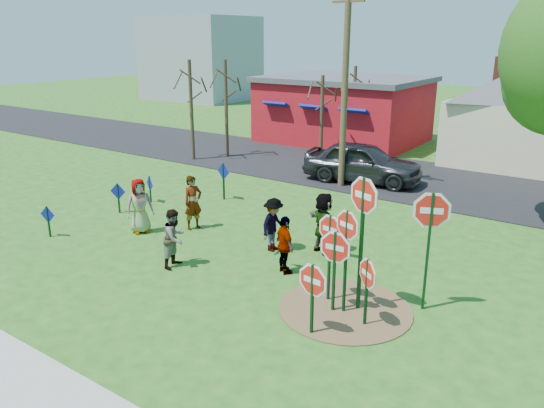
# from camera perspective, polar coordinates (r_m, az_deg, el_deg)

# --- Properties ---
(ground) EXTENTS (120.00, 120.00, 0.00)m
(ground) POSITION_cam_1_polar(r_m,az_deg,el_deg) (16.10, -4.86, -5.37)
(ground) COLOR #215518
(ground) RESTS_ON ground
(road) EXTENTS (120.00, 7.50, 0.04)m
(road) POSITION_cam_1_polar(r_m,az_deg,el_deg) (25.53, 11.79, 3.13)
(road) COLOR black
(road) RESTS_ON ground
(dirt_patch) EXTENTS (3.20, 3.20, 0.03)m
(dirt_patch) POSITION_cam_1_polar(r_m,az_deg,el_deg) (13.11, 7.88, -11.12)
(dirt_patch) COLOR brown
(dirt_patch) RESTS_ON ground
(red_building) EXTENTS (9.40, 7.69, 3.90)m
(red_building) POSITION_cam_1_polar(r_m,az_deg,el_deg) (33.24, 7.73, 10.11)
(red_building) COLOR #A21021
(red_building) RESTS_ON ground
(cream_house) EXTENTS (9.40, 9.40, 6.50)m
(cream_house) POSITION_cam_1_polar(r_m,az_deg,el_deg) (29.80, 27.18, 9.33)
(cream_house) COLOR beige
(cream_house) RESTS_ON ground
(distant_building) EXTENTS (10.00, 8.00, 8.00)m
(distant_building) POSITION_cam_1_polar(r_m,az_deg,el_deg) (55.88, -7.69, 15.26)
(distant_building) COLOR #8C939E
(distant_building) RESTS_ON ground
(stop_sign_a) EXTENTS (1.04, 0.07, 2.16)m
(stop_sign_a) POSITION_cam_1_polar(r_m,az_deg,el_deg) (12.39, 6.77, -5.37)
(stop_sign_a) COLOR #0E3417
(stop_sign_a) RESTS_ON ground
(stop_sign_b) EXTENTS (1.09, 0.43, 3.44)m
(stop_sign_b) POSITION_cam_1_polar(r_m,az_deg,el_deg) (12.19, 9.77, -0.64)
(stop_sign_b) COLOR #0E3417
(stop_sign_b) RESTS_ON ground
(stop_sign_c) EXTENTS (0.89, 0.32, 2.67)m
(stop_sign_c) POSITION_cam_1_polar(r_m,az_deg,el_deg) (12.21, 8.04, -3.64)
(stop_sign_c) COLOR #0E3417
(stop_sign_c) RESTS_ON ground
(stop_sign_d) EXTENTS (1.08, 0.47, 3.08)m
(stop_sign_d) POSITION_cam_1_polar(r_m,az_deg,el_deg) (12.65, 16.70, -1.82)
(stop_sign_d) COLOR #0E3417
(stop_sign_d) RESTS_ON ground
(stop_sign_e) EXTENTS (1.00, 0.14, 1.79)m
(stop_sign_e) POSITION_cam_1_polar(r_m,az_deg,el_deg) (11.54, 4.39, -8.68)
(stop_sign_e) COLOR #0E3417
(stop_sign_e) RESTS_ON ground
(stop_sign_f) EXTENTS (0.77, 0.56, 1.74)m
(stop_sign_f) POSITION_cam_1_polar(r_m,az_deg,el_deg) (12.01, 10.21, -7.79)
(stop_sign_f) COLOR #0E3417
(stop_sign_f) RESTS_ON ground
(stop_sign_g) EXTENTS (0.94, 0.19, 2.36)m
(stop_sign_g) POSITION_cam_1_polar(r_m,az_deg,el_deg) (12.81, 6.27, -3.70)
(stop_sign_g) COLOR #0E3417
(stop_sign_g) RESTS_ON ground
(blue_diamond_a) EXTENTS (0.57, 0.14, 1.06)m
(blue_diamond_a) POSITION_cam_1_polar(r_m,az_deg,el_deg) (18.61, -22.96, -1.40)
(blue_diamond_a) COLOR #0E3417
(blue_diamond_a) RESTS_ON ground
(blue_diamond_b) EXTENTS (0.60, 0.21, 1.14)m
(blue_diamond_b) POSITION_cam_1_polar(r_m,az_deg,el_deg) (20.25, -16.22, 0.96)
(blue_diamond_b) COLOR #0E3417
(blue_diamond_b) RESTS_ON ground
(blue_diamond_c) EXTENTS (0.59, 0.26, 1.07)m
(blue_diamond_c) POSITION_cam_1_polar(r_m,az_deg,el_deg) (21.24, -13.00, 1.86)
(blue_diamond_c) COLOR #0E3417
(blue_diamond_c) RESTS_ON ground
(blue_diamond_d) EXTENTS (0.69, 0.15, 1.50)m
(blue_diamond_d) POSITION_cam_1_polar(r_m,az_deg,el_deg) (21.08, -5.25, 2.93)
(blue_diamond_d) COLOR #0E3417
(blue_diamond_d) RESTS_ON ground
(person_a) EXTENTS (0.93, 1.07, 1.84)m
(person_a) POSITION_cam_1_polar(r_m,az_deg,el_deg) (18.00, -14.06, -0.20)
(person_a) COLOR #4B6099
(person_a) RESTS_ON ground
(person_b) EXTENTS (0.61, 0.77, 1.85)m
(person_b) POSITION_cam_1_polar(r_m,az_deg,el_deg) (17.99, -8.50, 0.15)
(person_b) COLOR #297868
(person_b) RESTS_ON ground
(person_c) EXTENTS (0.78, 0.92, 1.69)m
(person_c) POSITION_cam_1_polar(r_m,az_deg,el_deg) (15.20, -10.41, -3.61)
(person_c) COLOR brown
(person_c) RESTS_ON ground
(person_d) EXTENTS (0.66, 1.10, 1.66)m
(person_d) POSITION_cam_1_polar(r_m,az_deg,el_deg) (16.02, 0.16, -2.23)
(person_d) COLOR #34343A
(person_d) RESTS_ON ground
(person_e) EXTENTS (1.03, 0.86, 1.65)m
(person_e) POSITION_cam_1_polar(r_m,az_deg,el_deg) (14.50, 1.39, -4.45)
(person_e) COLOR #462B54
(person_e) RESTS_ON ground
(person_f) EXTENTS (1.83, 1.20, 1.89)m
(person_f) POSITION_cam_1_polar(r_m,az_deg,el_deg) (15.89, 5.60, -2.06)
(person_f) COLOR #1F522C
(person_f) RESTS_ON ground
(suv) EXTENTS (5.44, 2.80, 1.77)m
(suv) POSITION_cam_1_polar(r_m,az_deg,el_deg) (23.84, 9.73, 4.47)
(suv) COLOR #2C2D31
(suv) RESTS_ON road
(utility_pole) EXTENTS (2.10, 0.43, 8.60)m
(utility_pole) POSITION_cam_1_polar(r_m,az_deg,el_deg) (22.50, 7.87, 13.07)
(utility_pole) COLOR #4C3823
(utility_pole) RESTS_ON ground
(bare_tree_west) EXTENTS (1.80, 1.80, 5.09)m
(bare_tree_west) POSITION_cam_1_polar(r_m,az_deg,el_deg) (28.38, -4.98, 11.61)
(bare_tree_west) COLOR #382819
(bare_tree_west) RESTS_ON ground
(bare_tree_east) EXTENTS (1.80, 1.80, 4.34)m
(bare_tree_east) POSITION_cam_1_polar(r_m,az_deg,el_deg) (27.97, 5.40, 10.51)
(bare_tree_east) COLOR #382819
(bare_tree_east) RESTS_ON ground
(bare_tree_mid) EXTENTS (1.80, 1.80, 5.12)m
(bare_tree_mid) POSITION_cam_1_polar(r_m,az_deg,el_deg) (27.79, -8.73, 11.39)
(bare_tree_mid) COLOR #382819
(bare_tree_mid) RESTS_ON ground
(bare_tree_extra) EXTENTS (1.80, 1.80, 4.73)m
(bare_tree_extra) POSITION_cam_1_polar(r_m,az_deg,el_deg) (29.42, 8.84, 11.23)
(bare_tree_extra) COLOR #382819
(bare_tree_extra) RESTS_ON ground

